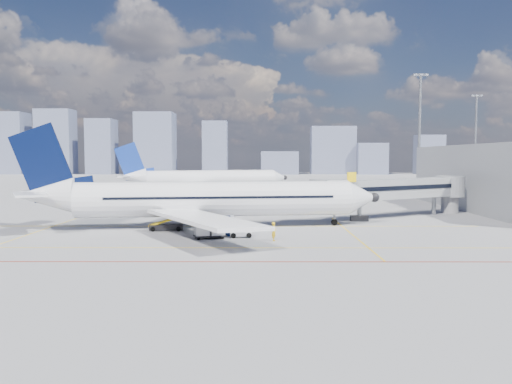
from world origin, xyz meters
TOP-DOWN VIEW (x-y plane):
  - ground at (0.00, 0.00)m, footprint 420.00×420.00m
  - apron_markings at (-0.58, -3.91)m, footprint 90.00×35.12m
  - jet_bridge at (23.51, 16.91)m, footprint 23.55×15.78m
  - terminal_block at (39.95, 26.00)m, footprint 10.00×42.00m
  - floodlight_mast_ne at (38.00, 55.00)m, footprint 3.20×0.61m
  - floodlight_mast_far at (65.00, 90.00)m, footprint 3.20×0.61m
  - distant_skyline at (-25.52, 190.00)m, footprint 247.83×15.81m
  - main_aircraft at (-2.58, 6.83)m, footprint 41.94×36.46m
  - second_aircraft at (-7.87, 61.17)m, footprint 38.12×32.44m
  - baggage_tug at (2.25, -0.13)m, footprint 2.26×1.48m
  - cargo_dolly at (-0.71, -0.90)m, footprint 3.39×2.19m
  - belt_loader at (-5.92, 4.49)m, footprint 5.29×1.72m
  - ramp_worker at (5.66, -2.28)m, footprint 0.57×0.75m

SIDE VIEW (x-z plane):
  - ground at x=0.00m, z-range 0.00..0.00m
  - apron_markings at x=-0.58m, z-range 0.00..0.01m
  - belt_loader at x=-5.92m, z-range -0.51..1.62m
  - baggage_tug at x=2.25m, z-range -0.03..1.47m
  - ramp_worker at x=5.66m, z-range 0.00..1.85m
  - cargo_dolly at x=-0.71m, z-range 0.08..1.80m
  - main_aircraft at x=-2.58m, z-range -2.92..9.36m
  - second_aircraft at x=-7.87m, z-range -2.52..8.97m
  - jet_bridge at x=23.51m, z-range 0.59..6.89m
  - terminal_block at x=39.95m, z-range 0.00..10.00m
  - distant_skyline at x=-25.52m, z-range -3.38..27.49m
  - floodlight_mast_ne at x=38.00m, z-range 0.86..26.31m
  - floodlight_mast_far at x=65.00m, z-range 0.86..26.31m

